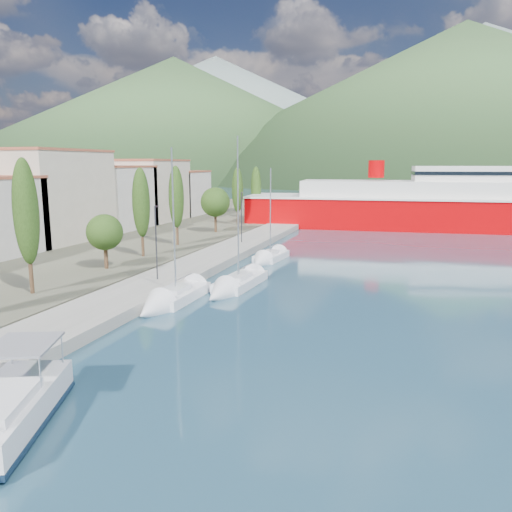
% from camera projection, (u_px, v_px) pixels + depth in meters
% --- Properties ---
extents(ground, '(1400.00, 1400.00, 0.00)m').
position_uv_depth(ground, '(374.00, 202.00, 136.69)').
color(ground, '#25485C').
extents(quay, '(5.00, 88.00, 0.80)m').
position_uv_depth(quay, '(208.00, 261.00, 51.27)').
color(quay, gray).
rests_on(quay, ground).
extents(town_buildings, '(9.20, 69.20, 11.30)m').
position_uv_depth(town_buildings, '(83.00, 199.00, 67.44)').
color(town_buildings, beige).
rests_on(town_buildings, land_strip).
extents(tree_row, '(4.13, 64.03, 9.97)m').
position_uv_depth(tree_row, '(176.00, 204.00, 58.64)').
color(tree_row, '#47301E').
rests_on(tree_row, land_strip).
extents(lamp_posts, '(0.15, 44.14, 6.06)m').
position_uv_depth(lamp_posts, '(153.00, 241.00, 40.15)').
color(lamp_posts, '#2D2D33').
rests_on(lamp_posts, quay).
extents(sailboat_near, '(2.71, 8.65, 12.37)m').
position_uv_depth(sailboat_near, '(165.00, 303.00, 35.96)').
color(sailboat_near, silver).
rests_on(sailboat_near, ground).
extents(sailboat_mid, '(3.03, 9.41, 13.35)m').
position_uv_depth(sailboat_mid, '(230.00, 288.00, 40.20)').
color(sailboat_mid, silver).
rests_on(sailboat_mid, ground).
extents(sailboat_far, '(2.95, 7.45, 10.69)m').
position_uv_depth(sailboat_far, '(265.00, 260.00, 52.36)').
color(sailboat_far, silver).
rests_on(sailboat_far, ground).
extents(ferry, '(58.08, 17.16, 11.37)m').
position_uv_depth(ferry, '(427.00, 207.00, 79.88)').
color(ferry, '#BA0004').
rests_on(ferry, ground).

